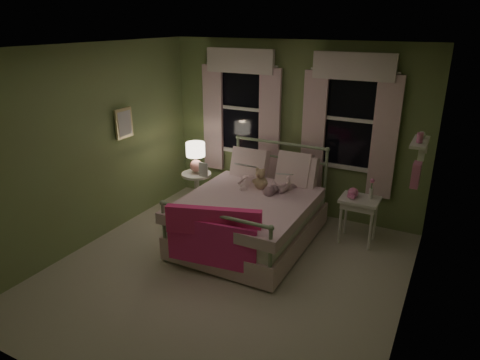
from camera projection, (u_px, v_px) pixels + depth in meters
The scene contains 18 objects.
room_shell at pixel (224, 171), 4.70m from camera, with size 4.20×4.20×4.20m.
bed at pixel (252, 215), 5.78m from camera, with size 1.58×2.04×1.18m.
pink_throw at pixel (212, 231), 4.86m from camera, with size 1.10×0.44×0.71m.
child_left at pixel (248, 163), 6.06m from camera, with size 0.28×0.18×0.77m, color #F7D1DD.
child_right at pixel (284, 168), 5.81m from camera, with size 0.38×0.29×0.78m, color #F7D1DD.
book_left at pixel (239, 167), 5.85m from camera, with size 0.20×0.27×0.03m, color beige.
book_right at pixel (277, 177), 5.62m from camera, with size 0.20×0.27×0.02m, color beige.
teddy_bear at pixel (261, 180), 5.86m from camera, with size 0.23×0.19×0.31m.
nightstand_left at pixel (197, 187), 6.63m from camera, with size 0.46×0.46×0.65m.
table_lamp at pixel (196, 154), 6.44m from camera, with size 0.29×0.29×0.46m.
book_nightstand at pixel (199, 175), 6.44m from camera, with size 0.16×0.22×0.02m, color beige.
nightstand_right at pixel (359, 205), 5.67m from camera, with size 0.50×0.40×0.64m.
pink_toy at pixel (353, 193), 5.65m from camera, with size 0.14×0.19×0.14m.
bud_vase at pixel (371, 189), 5.57m from camera, with size 0.06×0.06×0.28m.
window_left at pixel (241, 104), 6.64m from camera, with size 1.34×0.13×1.96m.
window_right at pixel (350, 115), 5.90m from camera, with size 1.34×0.13×1.96m.
wall_shelf at pixel (418, 159), 4.38m from camera, with size 0.15×0.50×0.60m.
framed_picture at pixel (124, 123), 5.97m from camera, with size 0.03×0.32×0.42m.
Camera 1 is at (2.21, -3.84, 2.87)m, focal length 32.00 mm.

